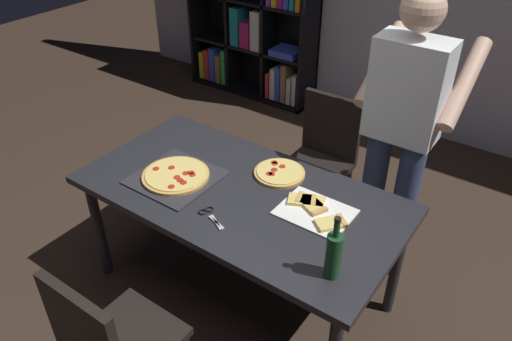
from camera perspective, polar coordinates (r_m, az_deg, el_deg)
name	(u,v)px	position (r m, az deg, el deg)	size (l,w,h in m)	color
ground_plane	(242,289)	(3.13, -1.63, -13.48)	(12.00, 12.00, 0.00)	#38281E
dining_table	(240,202)	(2.67, -1.86, -3.64)	(1.74, 0.91, 0.75)	#232328
chair_near_camera	(110,341)	(2.34, -16.49, -18.38)	(0.42, 0.42, 0.90)	black
chair_far_side	(322,153)	(3.43, 7.65, 2.05)	(0.42, 0.42, 0.90)	black
bookshelf	(251,0)	(5.18, -0.56, 19.03)	(1.40, 0.35, 1.95)	black
person_serving_pizza	(402,127)	(2.82, 16.48, 4.84)	(0.55, 0.54, 1.75)	#38476B
pepperoni_pizza_on_tray	(176,176)	(2.75, -9.24, -0.63)	(0.43, 0.43, 0.04)	#2D2D33
pizza_slices_on_towel	(315,210)	(2.50, 6.80, -4.49)	(0.37, 0.28, 0.03)	white
wine_bottle	(334,254)	(2.11, 8.94, -9.55)	(0.07, 0.07, 0.32)	#194723
kitchen_scissors	(210,215)	(2.47, -5.37, -5.08)	(0.20, 0.13, 0.01)	silver
second_pizza_plain	(279,173)	(2.75, 2.72, -0.26)	(0.29, 0.29, 0.03)	tan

